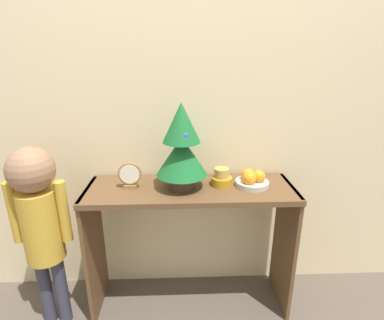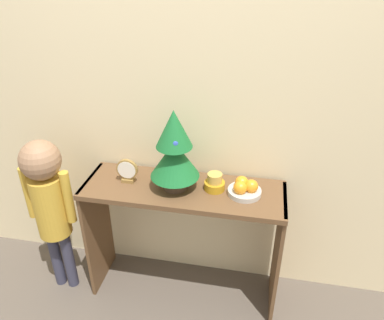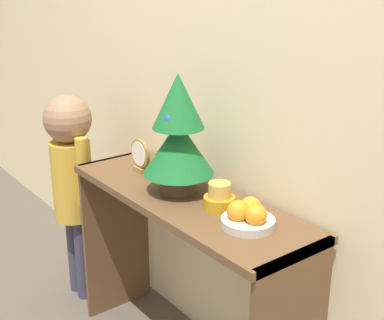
{
  "view_description": "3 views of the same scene",
  "coord_description": "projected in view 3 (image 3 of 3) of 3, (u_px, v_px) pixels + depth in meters",
  "views": [
    {
      "loc": [
        -0.05,
        -1.29,
        1.45
      ],
      "look_at": [
        0.01,
        0.2,
        0.93
      ],
      "focal_mm": 28.0,
      "sensor_mm": 36.0,
      "label": 1
    },
    {
      "loc": [
        0.38,
        -1.5,
        1.93
      ],
      "look_at": [
        0.06,
        0.16,
        0.98
      ],
      "focal_mm": 35.0,
      "sensor_mm": 36.0,
      "label": 2
    },
    {
      "loc": [
        1.49,
        -0.92,
        1.57
      ],
      "look_at": [
        0.04,
        0.19,
        0.93
      ],
      "focal_mm": 50.0,
      "sensor_mm": 36.0,
      "label": 3
    }
  ],
  "objects": [
    {
      "name": "back_wall",
      "position": [
        235.0,
        64.0,
        2.0
      ],
      "size": [
        7.0,
        0.05,
        2.5
      ],
      "primitive_type": "cube",
      "color": "beige",
      "rests_on": "ground_plane"
    },
    {
      "name": "console_table",
      "position": [
        186.0,
        239.0,
        2.08
      ],
      "size": [
        1.13,
        0.38,
        0.78
      ],
      "color": "brown",
      "rests_on": "ground_plane"
    },
    {
      "name": "mini_tree",
      "position": [
        178.0,
        134.0,
        1.98
      ],
      "size": [
        0.27,
        0.27,
        0.46
      ],
      "color": "#4C3828",
      "rests_on": "console_table"
    },
    {
      "name": "child_figure",
      "position": [
        71.0,
        168.0,
        2.56
      ],
      "size": [
        0.3,
        0.23,
        1.05
      ],
      "color": "#38384C",
      "rests_on": "ground_plane"
    },
    {
      "name": "desk_clock",
      "position": [
        140.0,
        156.0,
        2.24
      ],
      "size": [
        0.12,
        0.04,
        0.14
      ],
      "color": "olive",
      "rests_on": "console_table"
    },
    {
      "name": "singing_bowl",
      "position": [
        219.0,
        198.0,
        1.89
      ],
      "size": [
        0.11,
        0.11,
        0.1
      ],
      "color": "#B78419",
      "rests_on": "console_table"
    },
    {
      "name": "fruit_bowl",
      "position": [
        248.0,
        216.0,
        1.76
      ],
      "size": [
        0.18,
        0.18,
        0.09
      ],
      "color": "#B7B2A8",
      "rests_on": "console_table"
    }
  ]
}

